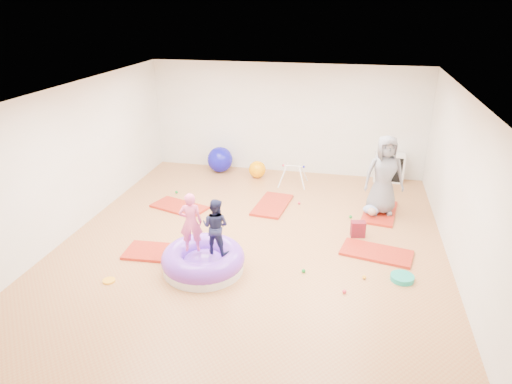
# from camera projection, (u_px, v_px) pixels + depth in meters

# --- Properties ---
(room) EXTENTS (7.01, 8.01, 2.81)m
(room) POSITION_uv_depth(u_px,v_px,m) (252.00, 172.00, 8.04)
(room) COLOR #AC683D
(room) RESTS_ON ground
(gym_mat_front_left) EXTENTS (1.32, 0.71, 0.05)m
(gym_mat_front_left) POSITION_uv_depth(u_px,v_px,m) (161.00, 252.00, 8.17)
(gym_mat_front_left) COLOR #9C0C0B
(gym_mat_front_left) RESTS_ON ground
(gym_mat_mid_left) EXTENTS (1.33, 0.94, 0.05)m
(gym_mat_mid_left) POSITION_uv_depth(u_px,v_px,m) (179.00, 207.00, 9.99)
(gym_mat_mid_left) COLOR #9C0C0B
(gym_mat_mid_left) RESTS_ON ground
(gym_mat_center_back) EXTENTS (0.78, 1.34, 0.05)m
(gym_mat_center_back) POSITION_uv_depth(u_px,v_px,m) (272.00, 205.00, 10.08)
(gym_mat_center_back) COLOR #9C0C0B
(gym_mat_center_back) RESTS_ON ground
(gym_mat_right) EXTENTS (1.33, 0.85, 0.05)m
(gym_mat_right) POSITION_uv_depth(u_px,v_px,m) (376.00, 253.00, 8.16)
(gym_mat_right) COLOR #9C0C0B
(gym_mat_right) RESTS_ON ground
(gym_mat_rear_right) EXTENTS (0.82, 1.36, 0.05)m
(gym_mat_rear_right) POSITION_uv_depth(u_px,v_px,m) (380.00, 212.00, 9.74)
(gym_mat_rear_right) COLOR #9C0C0B
(gym_mat_rear_right) RESTS_ON ground
(inflatable_cushion) EXTENTS (1.40, 1.40, 0.44)m
(inflatable_cushion) POSITION_uv_depth(u_px,v_px,m) (203.00, 260.00, 7.64)
(inflatable_cushion) COLOR silver
(inflatable_cushion) RESTS_ON ground
(child_pink) EXTENTS (0.43, 0.34, 1.03)m
(child_pink) POSITION_uv_depth(u_px,v_px,m) (191.00, 220.00, 7.38)
(child_pink) COLOR #EB578F
(child_pink) RESTS_ON inflatable_cushion
(child_navy) EXTENTS (0.51, 0.43, 0.95)m
(child_navy) POSITION_uv_depth(u_px,v_px,m) (215.00, 224.00, 7.34)
(child_navy) COLOR #1B1F43
(child_navy) RESTS_ON inflatable_cushion
(adult_caregiver) EXTENTS (0.90, 0.67, 1.67)m
(adult_caregiver) POSITION_uv_depth(u_px,v_px,m) (384.00, 175.00, 9.36)
(adult_caregiver) COLOR slate
(adult_caregiver) RESTS_ON gym_mat_rear_right
(infant) EXTENTS (0.36, 0.36, 0.21)m
(infant) POSITION_uv_depth(u_px,v_px,m) (372.00, 210.00, 9.51)
(infant) COLOR #8C9ECB
(infant) RESTS_ON gym_mat_rear_right
(ball_pit_balls) EXTENTS (4.38, 3.28, 0.07)m
(ball_pit_balls) POSITION_uv_depth(u_px,v_px,m) (284.00, 236.00, 8.74)
(ball_pit_balls) COLOR #157F26
(ball_pit_balls) RESTS_ON ground
(exercise_ball_blue) EXTENTS (0.67, 0.67, 0.67)m
(exercise_ball_blue) POSITION_uv_depth(u_px,v_px,m) (220.00, 160.00, 12.00)
(exercise_ball_blue) COLOR #0F0DA7
(exercise_ball_blue) RESTS_ON ground
(exercise_ball_orange) EXTENTS (0.43, 0.43, 0.43)m
(exercise_ball_orange) POSITION_uv_depth(u_px,v_px,m) (257.00, 169.00, 11.64)
(exercise_ball_orange) COLOR #FF9C00
(exercise_ball_orange) RESTS_ON ground
(infant_play_gym) EXTENTS (0.67, 0.64, 0.51)m
(infant_play_gym) POSITION_uv_depth(u_px,v_px,m) (293.00, 172.00, 11.09)
(infant_play_gym) COLOR white
(infant_play_gym) RESTS_ON ground
(cube_shelf) EXTENTS (0.72, 0.35, 0.72)m
(cube_shelf) POSITION_uv_depth(u_px,v_px,m) (389.00, 168.00, 11.35)
(cube_shelf) COLOR white
(cube_shelf) RESTS_ON ground
(balance_disc) EXTENTS (0.38, 0.38, 0.08)m
(balance_disc) POSITION_uv_depth(u_px,v_px,m) (402.00, 278.00, 7.40)
(balance_disc) COLOR #189B86
(balance_disc) RESTS_ON ground
(backpack) EXTENTS (0.30, 0.21, 0.31)m
(backpack) POSITION_uv_depth(u_px,v_px,m) (358.00, 229.00, 8.73)
(backpack) COLOR #A3041B
(backpack) RESTS_ON ground
(yellow_toy) EXTENTS (0.20, 0.20, 0.03)m
(yellow_toy) POSITION_uv_depth(u_px,v_px,m) (109.00, 281.00, 7.37)
(yellow_toy) COLOR #FFAD20
(yellow_toy) RESTS_ON ground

